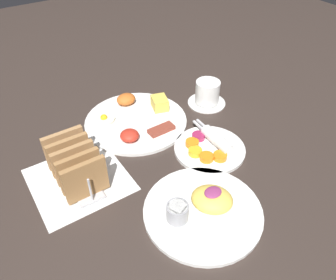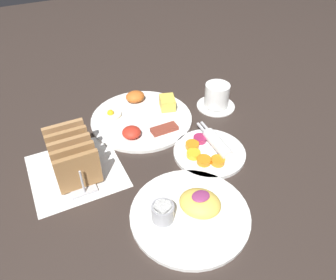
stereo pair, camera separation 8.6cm
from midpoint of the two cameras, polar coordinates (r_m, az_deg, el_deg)
name	(u,v)px [view 1 (the left image)]	position (r m, az deg, el deg)	size (l,w,h in m)	color
ground_plane	(157,173)	(0.82, -4.96, -5.80)	(3.00, 3.00, 0.00)	#332823
napkin_flat	(79,179)	(0.84, -18.11, -6.69)	(0.22, 0.22, 0.00)	white
plate_breakfast	(136,119)	(0.98, -8.12, 3.56)	(0.30, 0.30, 0.05)	white
plate_condiments	(210,147)	(0.87, 4.50, -1.36)	(0.19, 0.20, 0.04)	white
plate_foreground	(203,208)	(0.73, 2.67, -11.91)	(0.26, 0.26, 0.06)	white
toast_rack	(75,165)	(0.81, -18.83, -4.22)	(0.10, 0.18, 0.10)	#B7B7BC
coffee_cup	(207,94)	(1.04, 4.49, 7.96)	(0.12, 0.12, 0.08)	white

